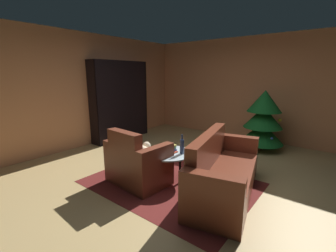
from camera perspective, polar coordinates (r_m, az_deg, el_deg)
name	(u,v)px	position (r m, az deg, el deg)	size (l,w,h in m)	color
ground_plane	(183,178)	(3.97, 3.67, -12.80)	(7.45, 7.45, 0.00)	tan
wall_back	(252,89)	(6.42, 20.18, 8.61)	(5.94, 0.06, 2.65)	tan
wall_left	(80,91)	(5.79, -21.07, 8.16)	(0.06, 6.33, 2.65)	tan
area_rug	(171,183)	(3.81, 0.76, -13.89)	(2.53, 1.90, 0.01)	maroon
bookshelf_unit	(123,101)	(6.25, -11.08, 6.16)	(0.35, 1.66, 2.04)	black
armchair_red	(137,164)	(3.71, -7.70, -9.33)	(0.97, 0.72, 0.90)	brown
couch_red	(223,174)	(3.48, 13.49, -11.50)	(1.13, 2.00, 0.88)	brown
coffee_table	(169,155)	(3.74, 0.32, -7.20)	(0.76, 0.76, 0.48)	black
book_stack_on_table	(170,148)	(3.73, 0.50, -5.60)	(0.22, 0.18, 0.12)	#B83820
bottle_on_table	(182,146)	(3.63, 3.49, -5.04)	(0.07, 0.07, 0.32)	navy
decorated_tree	(263,120)	(5.61, 22.59, 1.50)	(0.95, 0.95, 1.37)	brown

